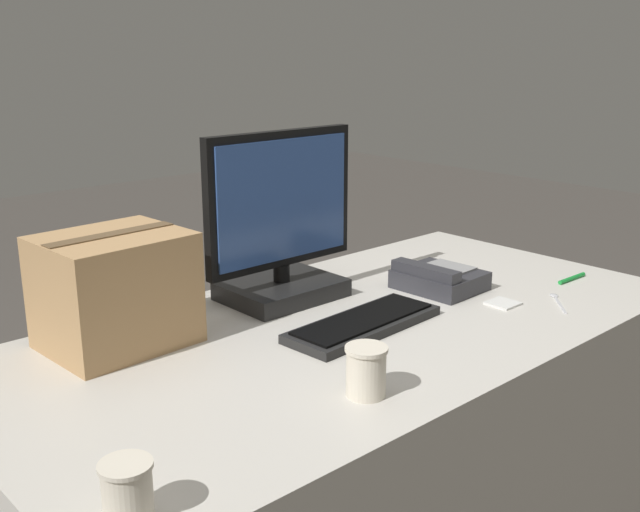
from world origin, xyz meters
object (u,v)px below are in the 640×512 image
at_px(cardboard_box, 115,290).
at_px(sticky_note_pad, 503,303).
at_px(desk_phone, 438,278).
at_px(monitor, 281,235).
at_px(paper_cup_right, 366,371).
at_px(paper_cup_left, 127,491).
at_px(spoon, 557,300).
at_px(keyboard, 363,323).
at_px(pen_marker, 572,278).

bearing_deg(cardboard_box, sticky_note_pad, -26.57).
bearing_deg(desk_phone, monitor, 145.15).
bearing_deg(paper_cup_right, paper_cup_left, -175.32).
relative_size(paper_cup_left, spoon, 0.72).
distance_m(keyboard, desk_phone, 0.38).
distance_m(spoon, sticky_note_pad, 0.15).
height_order(pen_marker, sticky_note_pad, pen_marker).
bearing_deg(paper_cup_right, keyboard, 45.07).
distance_m(monitor, cardboard_box, 0.48).
xyz_separation_m(monitor, cardboard_box, (-0.48, 0.00, -0.05)).
distance_m(paper_cup_left, paper_cup_right, 0.54).
bearing_deg(keyboard, pen_marker, -14.41).
bearing_deg(keyboard, sticky_note_pad, -21.18).
bearing_deg(pen_marker, paper_cup_right, 7.80).
bearing_deg(spoon, paper_cup_left, 141.43).
bearing_deg(monitor, paper_cup_right, -114.08).
bearing_deg(desk_phone, cardboard_box, 161.80).
relative_size(paper_cup_left, cardboard_box, 0.28).
height_order(paper_cup_right, spoon, paper_cup_right).
bearing_deg(paper_cup_left, desk_phone, 17.54).
bearing_deg(sticky_note_pad, cardboard_box, 153.43).
relative_size(desk_phone, paper_cup_right, 2.22).
relative_size(paper_cup_right, cardboard_box, 0.32).
bearing_deg(paper_cup_left, pen_marker, 5.86).
xyz_separation_m(keyboard, spoon, (0.53, -0.21, -0.01)).
height_order(monitor, keyboard, monitor).
xyz_separation_m(paper_cup_left, pen_marker, (1.51, 0.16, -0.04)).
distance_m(desk_phone, paper_cup_left, 1.22).
xyz_separation_m(spoon, cardboard_box, (-1.01, 0.52, 0.13)).
bearing_deg(sticky_note_pad, keyboard, 162.14).
bearing_deg(pen_marker, cardboard_box, -19.31).
height_order(paper_cup_left, paper_cup_right, paper_cup_right).
relative_size(paper_cup_left, pen_marker, 0.70).
height_order(keyboard, pen_marker, keyboard).
height_order(cardboard_box, pen_marker, cardboard_box).
distance_m(cardboard_box, sticky_note_pad, 0.99).
bearing_deg(monitor, cardboard_box, 179.47).
bearing_deg(sticky_note_pad, spoon, -32.03).
distance_m(desk_phone, paper_cup_right, 0.70).
bearing_deg(monitor, desk_phone, -32.48).
bearing_deg(paper_cup_left, keyboard, 20.62).
xyz_separation_m(paper_cup_left, sticky_note_pad, (1.18, 0.17, -0.04)).
distance_m(monitor, spoon, 0.76).
height_order(keyboard, desk_phone, desk_phone).
distance_m(pen_marker, sticky_note_pad, 0.33).
bearing_deg(spoon, monitor, 93.32).
xyz_separation_m(desk_phone, paper_cup_left, (-1.16, -0.37, 0.01)).
distance_m(keyboard, paper_cup_right, 0.36).
height_order(desk_phone, spoon, desk_phone).
height_order(desk_phone, cardboard_box, cardboard_box).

